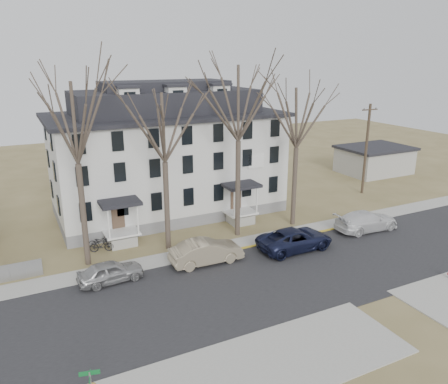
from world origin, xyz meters
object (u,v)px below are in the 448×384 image
car_silver (111,272)px  bicycle_left (99,241)px  tree_mid_right (298,114)px  tree_center (239,98)px  car_white (366,221)px  tree_far_left (73,117)px  boarding_house (167,155)px  car_navy (295,240)px  utility_pole_far (366,148)px  bicycle_right (101,246)px  tree_mid_left (163,123)px  car_tan (206,252)px

car_silver → bicycle_left: 6.05m
tree_mid_right → bicycle_left: tree_mid_right is taller
tree_center → tree_mid_right: 5.70m
car_white → tree_far_left: bearing=82.1°
boarding_house → car_navy: 14.56m
car_silver → utility_pole_far: bearing=-79.3°
bicycle_left → bicycle_right: bearing=-178.9°
tree_mid_left → car_white: (16.15, -4.02, -8.78)m
bicycle_left → car_silver: bearing=179.2°
tree_mid_right → tree_far_left: bearing=180.0°
boarding_house → bicycle_left: 10.67m
utility_pole_far → car_silver: size_ratio=2.27×
car_tan → car_white: 14.60m
car_tan → car_navy: (6.96, -0.90, -0.04)m
tree_mid_right → car_navy: 10.32m
bicycle_left → bicycle_right: (-0.04, -1.10, 0.10)m
tree_mid_left → car_navy: 13.05m
tree_far_left → tree_mid_right: (17.50, 0.00, -0.74)m
boarding_house → car_white: (13.15, -12.18, -4.56)m
utility_pole_far → car_white: utility_pole_far is taller
bicycle_left → car_tan: bearing=-132.0°
tree_mid_left → car_navy: bearing=-28.0°
tree_mid_left → car_silver: tree_mid_left is taller
tree_mid_left → tree_mid_right: size_ratio=1.00×
boarding_house → tree_mid_left: bearing=-110.2°
bicycle_right → tree_mid_right: bearing=-81.0°
boarding_house → car_navy: bearing=-66.5°
tree_mid_right → bicycle_left: bearing=170.7°
tree_center → tree_mid_right: (5.50, 0.00, -1.48)m
car_tan → bicycle_left: car_tan is taller
tree_mid_left → bicycle_right: size_ratio=7.25×
utility_pole_far → car_navy: (-14.98, -8.73, -4.08)m
tree_mid_left → bicycle_left: 10.64m
tree_mid_left → tree_mid_right: (11.50, 0.00, 0.00)m
tree_far_left → car_silver: 10.24m
tree_center → bicycle_right: (-10.73, 1.55, -10.56)m
car_navy → bicycle_right: 14.58m
boarding_house → tree_mid_right: tree_mid_right is taller
boarding_house → car_silver: (-8.12, -11.53, -4.67)m
tree_mid_left → bicycle_left: bearing=150.5°
tree_mid_right → car_white: bearing=-40.9°
boarding_house → car_white: bearing=-42.8°
boarding_house → tree_mid_left: 9.66m
utility_pole_far → bicycle_right: 28.69m
boarding_house → utility_pole_far: boarding_house is taller
tree_far_left → tree_mid_left: (6.00, 0.00, -0.74)m
bicycle_left → car_navy: bearing=-115.3°
car_silver → bicycle_right: size_ratio=2.39×
tree_mid_right → car_tan: size_ratio=2.44×
utility_pole_far → car_white: 11.76m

